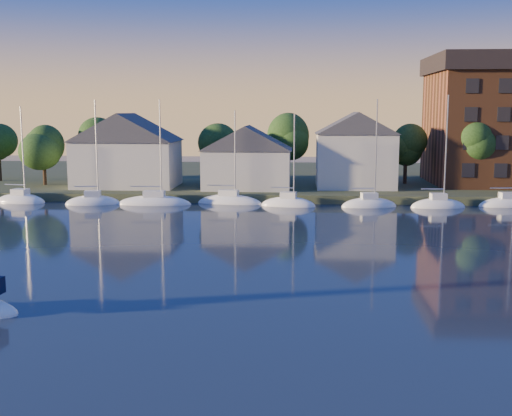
{
  "coord_description": "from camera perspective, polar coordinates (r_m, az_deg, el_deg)",
  "views": [
    {
      "loc": [
        0.63,
        -25.31,
        10.9
      ],
      "look_at": [
        -2.53,
        22.0,
        3.72
      ],
      "focal_mm": 45.0,
      "sensor_mm": 36.0,
      "label": 1
    }
  ],
  "objects": [
    {
      "name": "moored_fleet",
      "position": [
        75.16,
        6.35,
        0.3
      ],
      "size": [
        95.5,
        2.4,
        12.05
      ],
      "color": "white",
      "rests_on": "ground"
    },
    {
      "name": "clubhouse_centre",
      "position": [
        82.77,
        -0.79,
        4.61
      ],
      "size": [
        11.55,
        8.4,
        8.08
      ],
      "color": "silver",
      "rests_on": "shoreline_land"
    },
    {
      "name": "shoreline_land",
      "position": [
        100.9,
        3.44,
        2.39
      ],
      "size": [
        160.0,
        50.0,
        2.0
      ],
      "primitive_type": "cube",
      "color": "#364227",
      "rests_on": "ground"
    },
    {
      "name": "ground",
      "position": [
        27.56,
        2.28,
        -14.69
      ],
      "size": [
        260.0,
        260.0,
        0.0
      ],
      "primitive_type": "plane",
      "color": "black",
      "rests_on": "ground"
    },
    {
      "name": "clubhouse_east",
      "position": [
        84.77,
        8.84,
        5.19
      ],
      "size": [
        10.5,
        8.4,
        9.8
      ],
      "color": "silver",
      "rests_on": "shoreline_land"
    },
    {
      "name": "wooden_dock",
      "position": [
        78.07,
        3.32,
        0.57
      ],
      "size": [
        120.0,
        3.0,
        1.0
      ],
      "primitive_type": "cube",
      "color": "brown",
      "rests_on": "ground"
    },
    {
      "name": "clubhouse_west",
      "position": [
        86.47,
        -11.41,
        5.15
      ],
      "size": [
        13.65,
        9.45,
        9.64
      ],
      "color": "silver",
      "rests_on": "shoreline_land"
    },
    {
      "name": "tree_line",
      "position": [
        88.4,
        4.73,
        6.17
      ],
      "size": [
        93.4,
        5.4,
        8.9
      ],
      "color": "#352618",
      "rests_on": "shoreline_land"
    }
  ]
}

